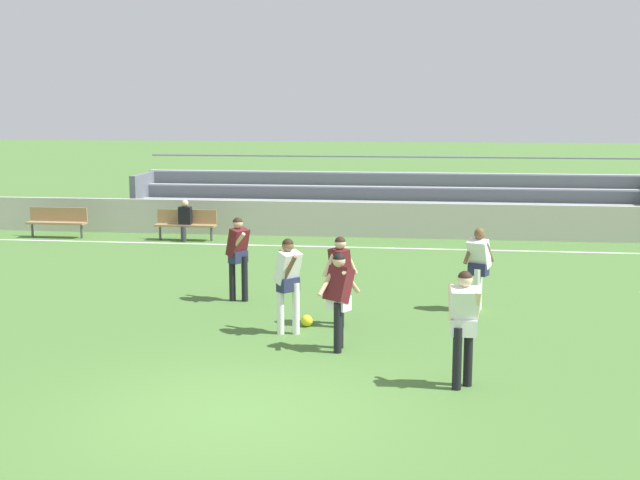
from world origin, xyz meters
name	(u,v)px	position (x,y,z in m)	size (l,w,h in m)	color
ground_plane	(234,413)	(0.00, 0.00, 0.00)	(160.00, 160.00, 0.00)	#477033
field_line_sideline	(338,247)	(0.00, 12.79, 0.00)	(44.00, 0.12, 0.01)	white
sideline_wall	(345,219)	(0.00, 14.65, 0.53)	(48.00, 0.16, 1.06)	#BCB7AD
bleacher_stand	(389,198)	(1.23, 16.84, 0.94)	(16.75, 2.46, 2.25)	#9EA3AD
bench_far_left	(186,222)	(-4.59, 13.43, 0.55)	(1.80, 0.40, 0.90)	#99754C
bench_near_bin	(57,219)	(-8.58, 13.43, 0.55)	(1.80, 0.40, 0.90)	#99754C
spectator_seated	(185,217)	(-4.59, 13.32, 0.70)	(0.36, 0.42, 1.21)	#2D2D38
player_white_wide_left	(288,277)	(0.09, 3.80, 1.01)	(0.53, 0.67, 1.69)	white
player_dark_dropping_back	(340,273)	(0.92, 4.47, 0.97)	(0.64, 0.47, 1.63)	black
player_dark_trailing_run	(238,251)	(-1.32, 6.09, 1.03)	(0.50, 0.68, 1.72)	black
player_white_deep_cover	(479,262)	(3.46, 5.89, 0.97)	(0.63, 0.52, 1.63)	white
player_white_pressing_high	(464,319)	(2.99, 1.37, 1.01)	(0.45, 0.49, 1.69)	black
player_dark_overlapping	(339,293)	(1.06, 2.94, 0.95)	(0.68, 0.53, 1.61)	black
soccer_ball	(307,320)	(0.34, 4.33, 0.11)	(0.22, 0.22, 0.22)	yellow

